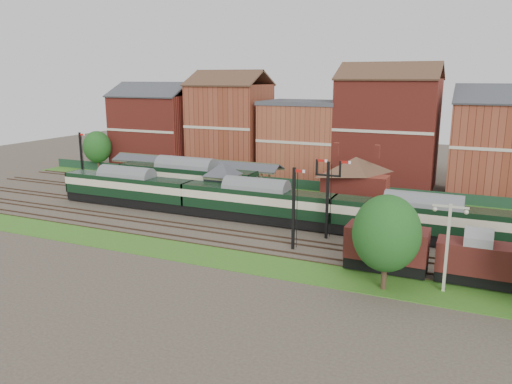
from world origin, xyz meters
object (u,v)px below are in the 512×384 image
at_px(signal_box, 223,185).
at_px(semaphore_bracket, 328,195).
at_px(platform_railcar, 187,179).
at_px(dmu_train, 256,201).
at_px(goods_van_a, 386,245).

height_order(signal_box, semaphore_bracket, semaphore_bracket).
relative_size(semaphore_bracket, platform_railcar, 0.41).
bearing_deg(platform_railcar, dmu_train, -26.14).
xyz_separation_m(dmu_train, goods_van_a, (16.15, -9.00, -0.12)).
distance_m(semaphore_bracket, platform_railcar, 24.13).
bearing_deg(goods_van_a, dmu_train, 150.87).
height_order(signal_box, goods_van_a, signal_box).
relative_size(signal_box, semaphore_bracket, 0.73).
bearing_deg(platform_railcar, signal_box, -24.09).
relative_size(platform_railcar, goods_van_a, 2.98).
bearing_deg(semaphore_bracket, platform_railcar, 158.03).
distance_m(signal_box, semaphore_bracket, 16.16).
bearing_deg(goods_van_a, signal_box, 151.03).
relative_size(signal_box, dmu_train, 0.11).
bearing_deg(platform_railcar, goods_van_a, -27.80).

